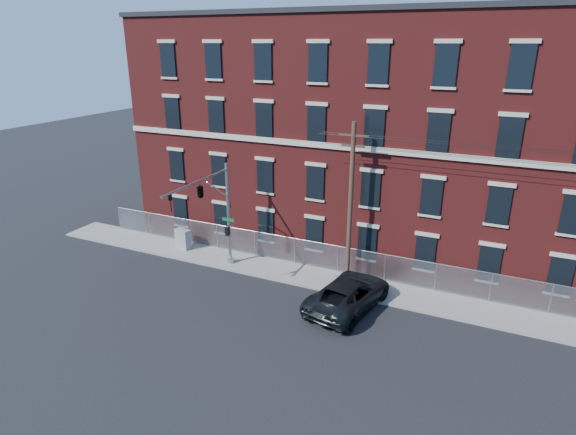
# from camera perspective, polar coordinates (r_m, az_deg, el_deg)

# --- Properties ---
(ground) EXTENTS (140.00, 140.00, 0.00)m
(ground) POSITION_cam_1_polar(r_m,az_deg,el_deg) (27.23, -0.79, -11.62)
(ground) COLOR black
(ground) RESTS_ON ground
(sidewalk) EXTENTS (65.00, 3.00, 0.12)m
(sidewalk) POSITION_cam_1_polar(r_m,az_deg,el_deg) (29.64, 25.71, -10.87)
(sidewalk) COLOR gray
(sidewalk) RESTS_ON ground
(mill_building) EXTENTS (55.30, 14.32, 16.30)m
(mill_building) POSITION_cam_1_polar(r_m,az_deg,el_deg) (35.41, 27.77, 7.81)
(mill_building) COLOR maroon
(mill_building) RESTS_ON ground
(chain_link_fence) EXTENTS (59.06, 0.06, 1.85)m
(chain_link_fence) POSITION_cam_1_polar(r_m,az_deg,el_deg) (30.33, 26.01, -8.04)
(chain_link_fence) COLOR #A5A8AD
(chain_link_fence) RESTS_ON ground
(traffic_signal_mast) EXTENTS (0.90, 6.75, 7.00)m
(traffic_signal_mast) POSITION_cam_1_polar(r_m,az_deg,el_deg) (29.45, -9.61, 2.18)
(traffic_signal_mast) COLOR #9EA0A5
(traffic_signal_mast) RESTS_ON ground
(utility_pole_near) EXTENTS (1.80, 0.28, 10.00)m
(utility_pole_near) POSITION_cam_1_polar(r_m,az_deg,el_deg) (29.08, 7.48, 1.96)
(utility_pole_near) COLOR #483224
(utility_pole_near) RESTS_ON ground
(pickup_truck) EXTENTS (4.08, 6.77, 1.76)m
(pickup_truck) POSITION_cam_1_polar(r_m,az_deg,el_deg) (27.76, 7.25, -9.02)
(pickup_truck) COLOR black
(pickup_truck) RESTS_ON ground
(utility_cabinet) EXTENTS (1.25, 0.79, 1.45)m
(utility_cabinet) POSITION_cam_1_polar(r_m,az_deg,el_deg) (35.75, -12.42, -2.50)
(utility_cabinet) COLOR #929598
(utility_cabinet) RESTS_ON sidewalk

